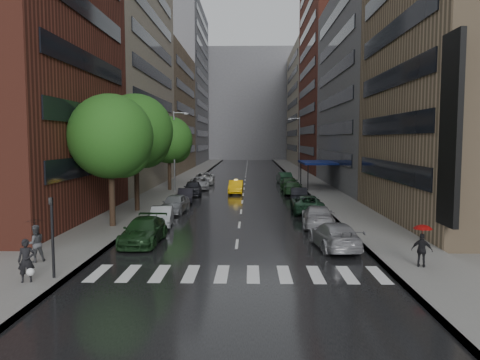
{
  "coord_description": "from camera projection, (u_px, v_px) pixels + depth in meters",
  "views": [
    {
      "loc": [
        0.76,
        -22.49,
        6.05
      ],
      "look_at": [
        0.0,
        12.07,
        3.0
      ],
      "focal_mm": 35.0,
      "sensor_mm": 36.0,
      "label": 1
    }
  ],
  "objects": [
    {
      "name": "ground",
      "position": [
        235.0,
        262.0,
        22.94
      ],
      "size": [
        220.0,
        220.0,
        0.0
      ],
      "primitive_type": "plane",
      "color": "gray",
      "rests_on": "ground"
    },
    {
      "name": "road",
      "position": [
        245.0,
        178.0,
        72.74
      ],
      "size": [
        14.0,
        140.0,
        0.01
      ],
      "primitive_type": "cube",
      "color": "black",
      "rests_on": "ground"
    },
    {
      "name": "sidewalk_left",
      "position": [
        188.0,
        177.0,
        72.93
      ],
      "size": [
        4.0,
        140.0,
        0.15
      ],
      "primitive_type": "cube",
      "color": "gray",
      "rests_on": "ground"
    },
    {
      "name": "sidewalk_right",
      "position": [
        303.0,
        177.0,
        72.53
      ],
      "size": [
        4.0,
        140.0,
        0.15
      ],
      "primitive_type": "cube",
      "color": "gray",
      "rests_on": "ground"
    },
    {
      "name": "crosswalk",
      "position": [
        238.0,
        274.0,
        20.95
      ],
      "size": [
        13.15,
        2.8,
        0.01
      ],
      "color": "silver",
      "rests_on": "ground"
    },
    {
      "name": "buildings_left",
      "position": [
        159.0,
        81.0,
        80.42
      ],
      "size": [
        8.0,
        108.0,
        38.0
      ],
      "color": "maroon",
      "rests_on": "ground"
    },
    {
      "name": "buildings_right",
      "position": [
        336.0,
        85.0,
        77.76
      ],
      "size": [
        8.05,
        109.1,
        36.0
      ],
      "color": "#937A5B",
      "rests_on": "ground"
    },
    {
      "name": "building_far",
      "position": [
        248.0,
        105.0,
        139.05
      ],
      "size": [
        40.0,
        14.0,
        32.0
      ],
      "primitive_type": "cube",
      "color": "slate",
      "rests_on": "ground"
    },
    {
      "name": "tree_near",
      "position": [
        111.0,
        137.0,
        31.28
      ],
      "size": [
        5.68,
        5.68,
        9.06
      ],
      "color": "#382619",
      "rests_on": "ground"
    },
    {
      "name": "tree_mid",
      "position": [
        136.0,
        131.0,
        38.15
      ],
      "size": [
        6.1,
        6.1,
        9.72
      ],
      "color": "#382619",
      "rests_on": "ground"
    },
    {
      "name": "tree_far",
      "position": [
        169.0,
        140.0,
        53.77
      ],
      "size": [
        5.43,
        5.43,
        8.66
      ],
      "color": "#382619",
      "rests_on": "ground"
    },
    {
      "name": "taxi",
      "position": [
        236.0,
        187.0,
        51.83
      ],
      "size": [
        1.62,
        4.42,
        1.44
      ],
      "primitive_type": "imported",
      "rotation": [
        0.0,
        0.0,
        -0.02
      ],
      "color": "#FFB70D",
      "rests_on": "ground"
    },
    {
      "name": "parked_cars_left",
      "position": [
        189.0,
        192.0,
        47.14
      ],
      "size": [
        2.83,
        40.98,
        1.58
      ],
      "color": "#163217",
      "rests_on": "ground"
    },
    {
      "name": "parked_cars_right",
      "position": [
        300.0,
        196.0,
        43.4
      ],
      "size": [
        2.6,
        43.12,
        1.53
      ],
      "color": "gray",
      "rests_on": "ground"
    },
    {
      "name": "ped_bag_walker",
      "position": [
        27.0,
        261.0,
        19.23
      ],
      "size": [
        0.76,
        0.61,
        1.79
      ],
      "color": "black",
      "rests_on": "sidewalk_left"
    },
    {
      "name": "ped_black_umbrella",
      "position": [
        35.0,
        237.0,
        22.38
      ],
      "size": [
        1.11,
        1.08,
        2.09
      ],
      "color": "#46474A",
      "rests_on": "sidewalk_left"
    },
    {
      "name": "ped_red_umbrella",
      "position": [
        422.0,
        242.0,
        21.48
      ],
      "size": [
        0.99,
        0.82,
        2.01
      ],
      "color": "black",
      "rests_on": "sidewalk_right"
    },
    {
      "name": "traffic_light",
      "position": [
        52.0,
        230.0,
        19.73
      ],
      "size": [
        0.18,
        0.15,
        3.45
      ],
      "color": "black",
      "rests_on": "sidewalk_left"
    },
    {
      "name": "street_lamp_left",
      "position": [
        175.0,
        149.0,
        52.56
      ],
      "size": [
        1.74,
        0.22,
        9.0
      ],
      "color": "gray",
      "rests_on": "sidewalk_left"
    },
    {
      "name": "street_lamp_right",
      "position": [
        299.0,
        147.0,
        67.16
      ],
      "size": [
        1.74,
        0.22,
        9.0
      ],
      "color": "gray",
      "rests_on": "sidewalk_right"
    },
    {
      "name": "awning",
      "position": [
        317.0,
        163.0,
        57.33
      ],
      "size": [
        4.0,
        8.0,
        3.12
      ],
      "color": "navy",
      "rests_on": "sidewalk_right"
    }
  ]
}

